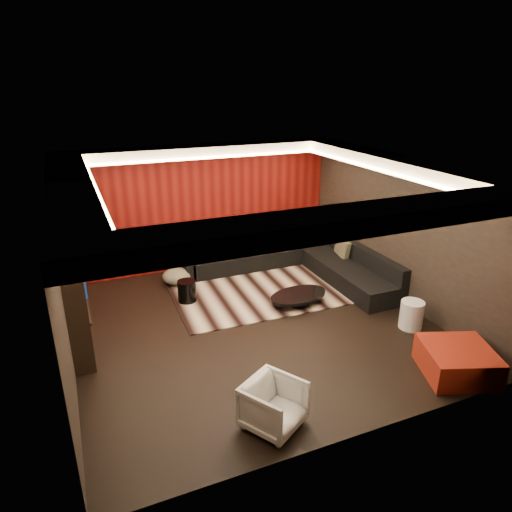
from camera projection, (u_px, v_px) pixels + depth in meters
name	position (u px, v px, depth m)	size (l,w,h in m)	color
floor	(254.00, 325.00, 8.13)	(6.00, 6.00, 0.02)	black
ceiling	(253.00, 167.00, 7.11)	(6.00, 6.00, 0.02)	silver
wall_back	(202.00, 207.00, 10.20)	(6.00, 0.02, 2.80)	black
wall_left	(60.00, 280.00, 6.53)	(0.02, 6.00, 2.80)	black
wall_right	(399.00, 229.00, 8.71)	(0.02, 6.00, 2.80)	black
red_feature_wall	(202.00, 208.00, 10.17)	(5.98, 0.05, 2.78)	#6B0C0A
soffit_back	(203.00, 151.00, 9.47)	(6.00, 0.60, 0.22)	silver
soffit_front	(351.00, 220.00, 4.83)	(6.00, 0.60, 0.22)	silver
soffit_left	(69.00, 190.00, 6.17)	(0.60, 4.80, 0.22)	silver
soffit_right	(393.00, 163.00, 8.13)	(0.60, 4.80, 0.22)	silver
cove_back	(209.00, 158.00, 9.21)	(4.80, 0.08, 0.04)	#FFD899
cove_front	(333.00, 220.00, 5.16)	(4.80, 0.08, 0.04)	#FFD899
cove_left	(97.00, 194.00, 6.33)	(0.08, 4.80, 0.04)	#FFD899
cove_right	(377.00, 169.00, 8.04)	(0.08, 4.80, 0.04)	#FFD899
tv_surround	(73.00, 281.00, 7.21)	(0.30, 2.00, 2.20)	black
tv_screen	(80.00, 259.00, 7.14)	(0.04, 1.30, 0.80)	black
tv_shelf	(87.00, 302.00, 7.42)	(0.04, 1.60, 0.04)	black
rug	(265.00, 283.00, 9.74)	(4.00, 3.00, 0.02)	beige
coffee_table	(298.00, 299.00, 8.81)	(1.20, 1.20, 0.20)	black
drum_stool	(187.00, 291.00, 8.87)	(0.36, 0.36, 0.42)	black
striped_pouf	(176.00, 276.00, 9.65)	(0.59, 0.59, 0.32)	beige
white_side_table	(411.00, 315.00, 7.94)	(0.40, 0.40, 0.50)	white
orange_ottoman	(457.00, 361.00, 6.71)	(0.96, 0.96, 0.43)	maroon
armchair	(273.00, 405.00, 5.65)	(0.67, 0.69, 0.62)	white
sectional_sofa	(293.00, 261.00, 10.26)	(3.65, 3.50, 0.75)	black
throw_pillows	(265.00, 243.00, 10.27)	(3.24, 1.73, 0.50)	#C1BA8D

